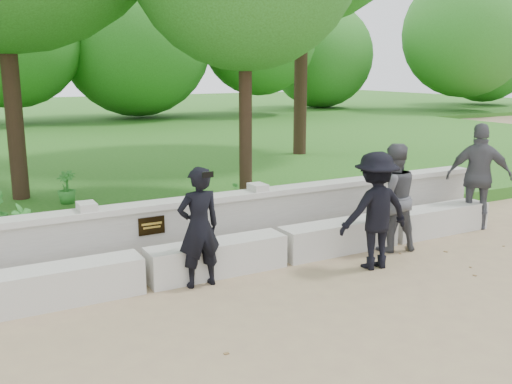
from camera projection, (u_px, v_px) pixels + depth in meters
ground at (206, 353)px, 5.49m from camera, size 80.00×80.00×0.00m
lawn at (22, 153)px, 17.46m from camera, size 40.00×22.00×0.25m
concrete_bench at (144, 270)px, 7.07m from camera, size 11.90×0.45×0.45m
parapet_wall at (127, 237)px, 7.62m from camera, size 12.50×0.35×0.90m
man_main at (199, 227)px, 7.02m from camera, size 0.56×0.50×1.52m
visitor_left at (392, 197)px, 8.43m from camera, size 0.91×0.78×1.61m
visitor_mid at (375, 211)px, 7.67m from camera, size 1.08×0.67×1.60m
visitor_right at (479, 177)px, 9.56m from camera, size 1.08×1.01×1.79m
shrub_a at (24, 228)px, 7.63m from camera, size 0.42×0.41×0.66m
shrub_c at (247, 202)px, 9.22m from camera, size 0.72×0.72×0.60m
shrub_d at (66, 187)px, 10.38m from camera, size 0.45×0.44×0.60m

